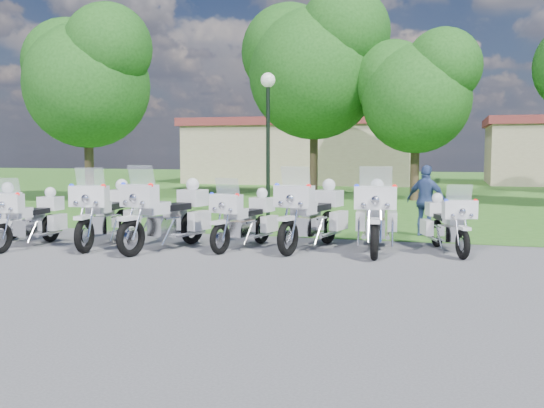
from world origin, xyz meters
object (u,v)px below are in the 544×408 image
(motorcycle_5, at_px, (313,214))
(motorcycle_6, at_px, (376,215))
(motorcycle_2, at_px, (107,212))
(motorcycle_3, at_px, (168,214))
(motorcycle_4, at_px, (245,218))
(lamp_post, at_px, (268,109))
(bystander_c, at_px, (426,201))
(motorcycle_7, at_px, (447,223))
(motorcycle_1, at_px, (31,217))

(motorcycle_5, bearing_deg, motorcycle_6, -163.77)
(motorcycle_2, distance_m, motorcycle_3, 1.50)
(motorcycle_2, xyz_separation_m, motorcycle_4, (3.00, 0.49, -0.09))
(motorcycle_4, bearing_deg, lamp_post, -64.77)
(motorcycle_3, distance_m, lamp_post, 6.74)
(motorcycle_4, distance_m, bystander_c, 4.62)
(bystander_c, bearing_deg, motorcycle_7, 126.87)
(lamp_post, bearing_deg, motorcycle_2, -106.62)
(motorcycle_5, height_order, bystander_c, motorcycle_5)
(motorcycle_5, bearing_deg, motorcycle_1, 27.29)
(motorcycle_2, distance_m, motorcycle_7, 7.19)
(motorcycle_7, height_order, lamp_post, lamp_post)
(motorcycle_3, bearing_deg, motorcycle_5, -147.80)
(motorcycle_2, relative_size, motorcycle_6, 0.97)
(bystander_c, bearing_deg, motorcycle_2, 51.37)
(motorcycle_3, height_order, motorcycle_5, motorcycle_3)
(bystander_c, bearing_deg, motorcycle_3, 58.52)
(motorcycle_5, relative_size, bystander_c, 1.50)
(motorcycle_7, bearing_deg, bystander_c, -96.76)
(motorcycle_4, bearing_deg, motorcycle_3, 35.07)
(motorcycle_3, distance_m, motorcycle_4, 1.61)
(motorcycle_3, bearing_deg, motorcycle_1, 24.23)
(motorcycle_1, relative_size, motorcycle_5, 0.88)
(motorcycle_1, distance_m, motorcycle_4, 4.62)
(motorcycle_4, distance_m, motorcycle_6, 2.73)
(motorcycle_7, relative_size, lamp_post, 0.46)
(motorcycle_4, bearing_deg, motorcycle_6, -158.60)
(motorcycle_6, distance_m, lamp_post, 7.02)
(lamp_post, bearing_deg, bystander_c, -30.07)
(motorcycle_1, xyz_separation_m, motorcycle_7, (8.59, 1.74, -0.04))
(motorcycle_3, bearing_deg, motorcycle_2, 10.93)
(lamp_post, distance_m, bystander_c, 6.04)
(motorcycle_5, height_order, motorcycle_6, motorcycle_6)
(motorcycle_6, bearing_deg, motorcycle_4, 2.67)
(motorcycle_1, distance_m, motorcycle_7, 8.77)
(motorcycle_2, distance_m, bystander_c, 7.42)
(motorcycle_2, bearing_deg, bystander_c, -159.51)
(motorcycle_1, height_order, motorcycle_6, motorcycle_6)
(motorcycle_5, xyz_separation_m, motorcycle_7, (2.72, 0.34, -0.14))
(motorcycle_2, distance_m, motorcycle_6, 5.76)
(motorcycle_1, height_order, motorcycle_5, motorcycle_5)
(motorcycle_3, distance_m, bystander_c, 6.17)
(motorcycle_5, xyz_separation_m, motorcycle_6, (1.31, 0.06, 0.00))
(motorcycle_1, xyz_separation_m, motorcycle_5, (5.87, 1.41, 0.10))
(motorcycle_6, bearing_deg, motorcycle_7, -173.86)
(motorcycle_1, height_order, motorcycle_3, motorcycle_3)
(motorcycle_5, distance_m, bystander_c, 3.39)
(motorcycle_3, height_order, lamp_post, lamp_post)
(motorcycle_5, relative_size, lamp_post, 0.58)
(motorcycle_7, relative_size, bystander_c, 1.19)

